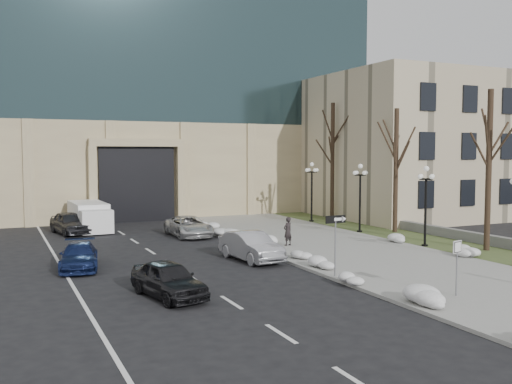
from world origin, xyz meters
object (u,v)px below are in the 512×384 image
lamppost_d (312,184)px  car_a (169,279)px  one_way_sign (339,226)px  car_c (79,256)px  lamppost_c (360,189)px  car_d (189,226)px  lamppost_b (426,195)px  car_e (70,223)px  pedestrian (288,231)px  keep_sign (457,256)px  car_b (251,246)px  box_truck (90,217)px

lamppost_d → car_a: bearing=-133.2°
one_way_sign → car_c: bearing=144.3°
lamppost_c → car_d: bearing=162.5°
lamppost_b → lamppost_c: bearing=90.0°
car_e → car_c: bearing=-105.7°
car_c → pedestrian: bearing=15.1°
car_e → keep_sign: keep_sign is taller
car_c → pedestrian: size_ratio=2.54×
car_e → lamppost_d: size_ratio=0.94×
keep_sign → lamppost_c: 17.55m
lamppost_d → car_b: bearing=-131.1°
car_c → car_d: (7.99, 7.80, 0.05)m
box_truck → one_way_sign: one_way_sign is taller
car_a → lamppost_c: 20.30m
lamppost_c → car_b: bearing=-151.5°
car_e → lamppost_c: (18.04, -8.03, 2.31)m
car_d → car_c: bearing=-136.6°
car_b → car_d: size_ratio=0.94×
pedestrian → one_way_sign: one_way_sign is taller
pedestrian → lamppost_c: lamppost_c is taller
keep_sign → lamppost_b: bearing=43.8°
car_d → one_way_sign: (2.06, -14.79, 1.65)m
keep_sign → lamppost_d: bearing=62.6°
car_d → lamppost_d: size_ratio=1.01×
pedestrian → lamppost_d: 12.17m
car_a → box_truck: 20.61m
lamppost_b → lamppost_c: (0.00, 6.50, 0.00)m
car_c → lamppost_d: bearing=38.7°
car_a → pedestrian: pedestrian is taller
car_a → box_truck: (0.14, 20.61, 0.25)m
one_way_sign → lamppost_c: size_ratio=0.59×
lamppost_b → car_c: bearing=173.5°
car_a → car_c: (-2.39, 6.98, -0.08)m
car_a → lamppost_c: lamppost_c is taller
keep_sign → lamppost_d: size_ratio=0.47×
pedestrian → one_way_sign: 8.53m
box_truck → one_way_sign: size_ratio=2.23×
lamppost_c → car_c: bearing=-167.3°
car_b → car_e: car_e is taller
car_d → lamppost_c: (11.09, -3.49, 2.41)m
box_truck → lamppost_d: bearing=-11.4°
car_d → pedestrian: pedestrian is taller
car_a → keep_sign: 10.96m
lamppost_c → one_way_sign: bearing=-128.6°
car_d → one_way_sign: 15.02m
one_way_sign → keep_sign: 5.29m
box_truck → keep_sign: (9.68, -25.39, 0.69)m
car_b → lamppost_c: size_ratio=0.95×
car_b → pedestrian: size_ratio=2.70×
lamppost_c → lamppost_b: bearing=-90.0°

